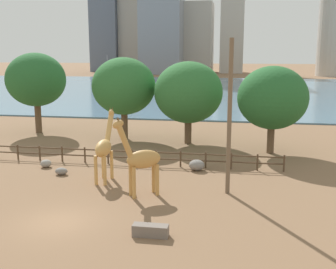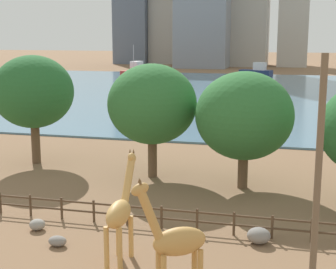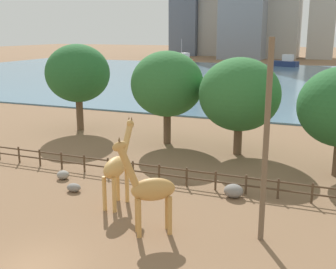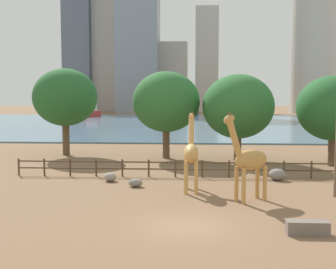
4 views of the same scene
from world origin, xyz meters
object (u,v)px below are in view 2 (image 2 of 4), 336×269
object	(u,v)px
boulder_near_fence	(259,236)
boulder_small	(57,241)
giraffe_tall	(120,212)
tree_center_broad	(244,116)
tree_right_tall	(152,104)
boulder_by_pole	(37,225)
tree_left_small	(33,92)
utility_pole	(318,180)
boat_tug	(135,72)
giraffe_companion	(175,241)
boat_sailboat	(257,72)

from	to	relation	value
boulder_near_fence	boulder_small	distance (m)	10.27
giraffe_tall	tree_center_broad	bearing A→B (deg)	-18.03
boulder_small	tree_right_tall	bearing A→B (deg)	85.07
tree_center_broad	tree_right_tall	bearing A→B (deg)	170.70
boulder_near_fence	boulder_by_pole	distance (m)	11.97
tree_left_small	tree_center_broad	bearing A→B (deg)	-9.10
boulder_near_fence	tree_left_small	world-z (taller)	tree_left_small
giraffe_tall	boulder_small	size ratio (longest dim) A/B	5.33
boulder_near_fence	tree_center_broad	size ratio (longest dim) A/B	0.15
utility_pole	giraffe_tall	bearing A→B (deg)	172.10
giraffe_tall	boat_tug	world-z (taller)	boat_tug
giraffe_companion	boat_sailboat	xyz separation A→B (m)	(-5.51, 108.21, -1.05)
utility_pole	boat_sailboat	world-z (taller)	utility_pole
giraffe_tall	utility_pole	distance (m)	9.12
tree_center_broad	boulder_by_pole	bearing A→B (deg)	-133.39
utility_pole	boat_sailboat	size ratio (longest dim) A/B	1.19
giraffe_tall	boulder_near_fence	size ratio (longest dim) A/B	4.18
utility_pole	boat_sailboat	distance (m)	107.36
utility_pole	boulder_near_fence	size ratio (longest dim) A/B	8.19
boulder_small	tree_left_small	distance (m)	18.66
giraffe_tall	giraffe_companion	bearing A→B (deg)	-129.00
boulder_near_fence	tree_left_small	distance (m)	23.44
boulder_small	tree_left_small	xyz separation A→B (m)	(-9.33, 15.14, 5.65)
boulder_near_fence	tree_left_small	size ratio (longest dim) A/B	0.14
boulder_small	boat_tug	world-z (taller)	boat_tug
giraffe_companion	tree_center_broad	size ratio (longest dim) A/B	0.64
giraffe_companion	utility_pole	size ratio (longest dim) A/B	0.52
boulder_small	tree_right_tall	distance (m)	14.51
boulder_by_pole	tree_left_small	world-z (taller)	tree_left_small
tree_right_tall	tree_left_small	size ratio (longest dim) A/B	0.95
giraffe_companion	giraffe_tall	bearing A→B (deg)	-72.81
giraffe_companion	boulder_near_fence	bearing A→B (deg)	-148.12
boulder_small	giraffe_companion	bearing A→B (deg)	-26.67
boulder_by_pole	tree_right_tall	world-z (taller)	tree_right_tall
boulder_near_fence	boulder_by_pole	xyz separation A→B (m)	(-11.92, -1.14, -0.11)
giraffe_companion	tree_left_small	xyz separation A→B (m)	(-16.31, 18.65, 3.51)
tree_left_small	boat_sailboat	world-z (taller)	tree_left_small
utility_pole	tree_center_broad	bearing A→B (deg)	106.89
boulder_by_pole	boat_tug	bearing A→B (deg)	104.67
boulder_near_fence	boat_sailboat	xyz separation A→B (m)	(-8.40, 101.84, 0.95)
utility_pole	tree_right_tall	distance (m)	19.17
boulder_near_fence	giraffe_tall	bearing A→B (deg)	-149.02
boulder_small	boat_sailboat	distance (m)	104.72
boat_sailboat	boulder_near_fence	bearing A→B (deg)	112.17
tree_right_tall	boat_tug	size ratio (longest dim) A/B	0.95
giraffe_companion	boat_sailboat	distance (m)	108.35
tree_right_tall	boat_sailboat	size ratio (longest dim) A/B	1.02
boulder_small	boat_sailboat	size ratio (longest dim) A/B	0.11
boulder_by_pole	boat_tug	distance (m)	96.87
boulder_small	boat_tug	distance (m)	99.08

